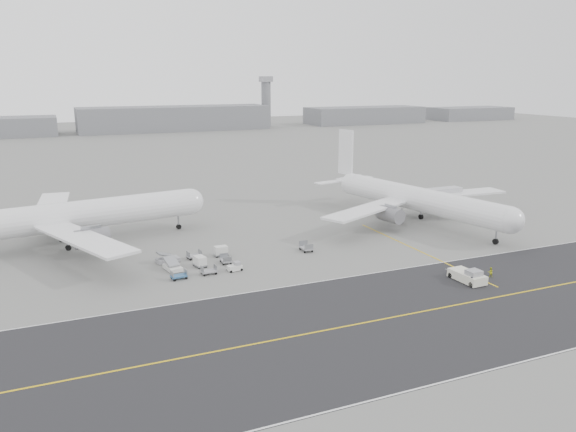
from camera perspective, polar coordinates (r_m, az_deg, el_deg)
name	(u,v)px	position (r m, az deg, el deg)	size (l,w,h in m)	color
ground	(277,283)	(87.19, -1.15, -6.78)	(700.00, 700.00, 0.00)	gray
taxiway	(365,323)	(74.40, 7.82, -10.68)	(220.00, 59.00, 0.03)	#252527
horizon_buildings	(158,131)	(342.44, -13.03, 8.43)	(520.00, 28.00, 28.00)	slate
control_tower	(266,100)	(365.06, -2.24, 11.65)	(7.00, 7.00, 31.25)	slate
airliner_a	(64,217)	(112.17, -21.81, -0.10)	(55.69, 54.69, 19.31)	white
airliner_b	(413,198)	(124.98, 12.61, 1.80)	(51.31, 52.38, 18.28)	white
pushback_tug	(468,276)	(91.59, 17.81, -5.83)	(3.10, 7.86, 2.24)	silver
jet_bridge	(433,196)	(132.94, 14.50, 1.97)	(16.25, 3.24, 6.14)	gray
gse_cluster	(201,267)	(95.37, -8.80, -5.10)	(16.66, 16.09, 1.90)	gray
stray_dolly	(306,251)	(102.52, 1.85, -3.57)	(1.70, 2.76, 1.70)	silver
ground_crew_a	(472,282)	(89.45, 18.18, -6.40)	(0.60, 0.39, 1.64)	black
ground_crew_b	(490,272)	(94.85, 19.87, -5.38)	(0.79, 0.61, 1.62)	#B3B815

